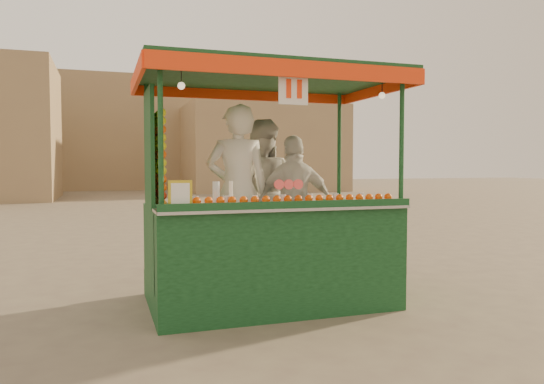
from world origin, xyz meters
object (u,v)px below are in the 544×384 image
object	(u,v)px
vendor_middle	(261,194)
vendor_left	(238,191)
vendor_right	(295,204)
juice_cart	(264,230)

from	to	relation	value
vendor_middle	vendor_left	bearing A→B (deg)	60.63
vendor_right	vendor_middle	bearing A→B (deg)	-50.92
juice_cart	vendor_middle	bearing A→B (deg)	76.62
vendor_middle	vendor_right	xyz separation A→B (m)	(0.28, -0.41, -0.10)
juice_cart	vendor_middle	xyz separation A→B (m)	(0.14, 0.59, 0.36)
juice_cart	vendor_left	world-z (taller)	juice_cart
vendor_left	vendor_middle	xyz separation A→B (m)	(0.38, 0.36, -0.06)
vendor_left	vendor_middle	bearing A→B (deg)	-123.35
juice_cart	vendor_middle	size ratio (longest dim) A/B	1.58
vendor_left	vendor_right	bearing A→B (deg)	-171.40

